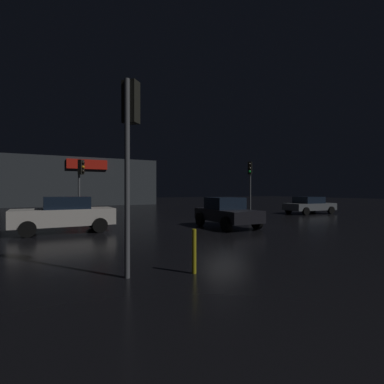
{
  "coord_description": "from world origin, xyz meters",
  "views": [
    {
      "loc": [
        -8.55,
        -12.72,
        1.87
      ],
      "look_at": [
        1.02,
        5.6,
        1.77
      ],
      "focal_mm": 26.48,
      "sensor_mm": 36.0,
      "label": 1
    }
  ],
  "objects_px": {
    "traffic_signal_opposite": "(81,176)",
    "car_near": "(226,212)",
    "traffic_signal_cross_left": "(130,129)",
    "car_crossing": "(65,214)",
    "store_building": "(83,182)",
    "car_far": "(309,205)",
    "traffic_signal_main": "(250,176)"
  },
  "relations": [
    {
      "from": "car_far",
      "to": "store_building",
      "type": "bearing_deg",
      "value": 120.45
    },
    {
      "from": "car_near",
      "to": "store_building",
      "type": "bearing_deg",
      "value": 97.3
    },
    {
      "from": "store_building",
      "to": "car_near",
      "type": "distance_m",
      "value": 28.78
    },
    {
      "from": "traffic_signal_main",
      "to": "store_building",
      "type": "bearing_deg",
      "value": 115.43
    },
    {
      "from": "traffic_signal_opposite",
      "to": "car_near",
      "type": "height_order",
      "value": "traffic_signal_opposite"
    },
    {
      "from": "traffic_signal_cross_left",
      "to": "car_crossing",
      "type": "relative_size",
      "value": 1.0
    },
    {
      "from": "car_crossing",
      "to": "traffic_signal_opposite",
      "type": "bearing_deg",
      "value": 76.95
    },
    {
      "from": "traffic_signal_main",
      "to": "car_crossing",
      "type": "bearing_deg",
      "value": -162.29
    },
    {
      "from": "traffic_signal_cross_left",
      "to": "car_far",
      "type": "distance_m",
      "value": 20.15
    },
    {
      "from": "traffic_signal_opposite",
      "to": "car_near",
      "type": "distance_m",
      "value": 9.81
    },
    {
      "from": "car_near",
      "to": "car_far",
      "type": "bearing_deg",
      "value": 19.88
    },
    {
      "from": "store_building",
      "to": "car_crossing",
      "type": "bearing_deg",
      "value": -98.2
    },
    {
      "from": "car_near",
      "to": "car_far",
      "type": "xyz_separation_m",
      "value": [
        10.79,
        3.9,
        -0.05
      ]
    },
    {
      "from": "traffic_signal_opposite",
      "to": "traffic_signal_cross_left",
      "type": "relative_size",
      "value": 0.9
    },
    {
      "from": "traffic_signal_opposite",
      "to": "traffic_signal_cross_left",
      "type": "distance_m",
      "value": 13.24
    },
    {
      "from": "car_far",
      "to": "traffic_signal_opposite",
      "type": "bearing_deg",
      "value": 168.71
    },
    {
      "from": "store_building",
      "to": "traffic_signal_cross_left",
      "type": "relative_size",
      "value": 4.18
    },
    {
      "from": "traffic_signal_main",
      "to": "car_crossing",
      "type": "relative_size",
      "value": 1.0
    },
    {
      "from": "car_near",
      "to": "car_crossing",
      "type": "relative_size",
      "value": 0.9
    },
    {
      "from": "store_building",
      "to": "traffic_signal_main",
      "type": "bearing_deg",
      "value": -64.57
    },
    {
      "from": "traffic_signal_cross_left",
      "to": "traffic_signal_opposite",
      "type": "bearing_deg",
      "value": 88.32
    },
    {
      "from": "traffic_signal_opposite",
      "to": "car_near",
      "type": "relative_size",
      "value": 1.0
    },
    {
      "from": "traffic_signal_cross_left",
      "to": "car_crossing",
      "type": "xyz_separation_m",
      "value": [
        -0.86,
        7.85,
        -2.4
      ]
    },
    {
      "from": "traffic_signal_opposite",
      "to": "car_near",
      "type": "bearing_deg",
      "value": -49.54
    },
    {
      "from": "store_building",
      "to": "traffic_signal_opposite",
      "type": "distance_m",
      "value": 21.32
    },
    {
      "from": "traffic_signal_main",
      "to": "car_far",
      "type": "relative_size",
      "value": 1.02
    },
    {
      "from": "traffic_signal_opposite",
      "to": "car_crossing",
      "type": "xyz_separation_m",
      "value": [
        -1.25,
        -5.37,
        -1.99
      ]
    },
    {
      "from": "traffic_signal_cross_left",
      "to": "car_near",
      "type": "xyz_separation_m",
      "value": [
        6.61,
        5.93,
        -2.45
      ]
    },
    {
      "from": "traffic_signal_cross_left",
      "to": "car_near",
      "type": "height_order",
      "value": "traffic_signal_cross_left"
    },
    {
      "from": "traffic_signal_main",
      "to": "traffic_signal_opposite",
      "type": "distance_m",
      "value": 13.06
    },
    {
      "from": "traffic_signal_main",
      "to": "traffic_signal_cross_left",
      "type": "bearing_deg",
      "value": -137.24
    },
    {
      "from": "store_building",
      "to": "car_far",
      "type": "bearing_deg",
      "value": -59.55
    }
  ]
}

